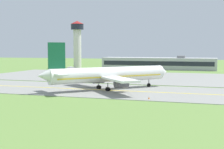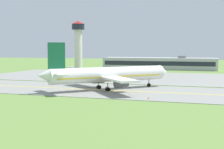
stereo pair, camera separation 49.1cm
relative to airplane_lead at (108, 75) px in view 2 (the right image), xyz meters
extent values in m
plane|color=olive|center=(-3.29, -1.37, -4.13)|extent=(500.00, 500.00, 0.00)
cube|color=gray|center=(-3.29, -1.37, -4.08)|extent=(240.00, 28.00, 0.10)
cube|color=gray|center=(6.71, 40.63, -4.08)|extent=(140.00, 52.00, 0.10)
cube|color=yellow|center=(-3.29, -1.37, -4.03)|extent=(220.00, 0.60, 0.01)
cylinder|color=white|center=(0.33, 0.36, 0.07)|extent=(25.97, 27.73, 4.00)
cone|color=white|center=(12.66, 13.75, 0.07)|extent=(4.56, 4.49, 3.80)
cone|color=white|center=(-12.13, -13.18, 0.47)|extent=(4.67, 4.66, 3.40)
cube|color=gold|center=(0.33, 0.36, -0.43)|extent=(24.19, 25.78, 0.36)
cube|color=#1E232D|center=(11.17, 12.13, 0.77)|extent=(3.72, 3.63, 0.70)
cube|color=white|center=(-7.41, 4.50, -0.43)|extent=(15.07, 12.47, 0.50)
cylinder|color=#47474C|center=(-4.59, 4.61, -1.83)|extent=(3.99, 4.06, 2.30)
cylinder|color=black|center=(-3.50, 5.79, -1.83)|extent=(1.71, 1.61, 2.10)
cube|color=white|center=(5.09, -7.02, -0.43)|extent=(13.23, 14.64, 0.50)
cylinder|color=#47474C|center=(4.98, -4.19, -1.83)|extent=(3.99, 4.06, 2.30)
cylinder|color=black|center=(6.06, -3.01, -1.83)|extent=(1.71, 1.61, 2.10)
cube|color=#145938|center=(-9.83, -10.68, 5.32)|extent=(3.27, 3.51, 6.50)
cube|color=white|center=(-12.32, -8.66, 0.87)|extent=(6.25, 5.51, 0.30)
cube|color=white|center=(-7.61, -12.99, 0.87)|extent=(5.77, 6.09, 0.30)
cylinder|color=slate|center=(9.13, 9.92, -2.76)|extent=(0.24, 0.24, 1.65)
cylinder|color=black|center=(9.13, 9.92, -3.58)|extent=(1.00, 1.05, 1.10)
cylinder|color=slate|center=(-2.94, 0.65, -2.76)|extent=(0.24, 0.24, 1.65)
cylinder|color=black|center=(-3.14, 0.83, -3.58)|extent=(1.00, 1.05, 1.10)
cylinder|color=black|center=(-2.73, 0.46, -3.58)|extent=(1.00, 1.05, 1.10)
cylinder|color=slate|center=(0.89, -2.87, -2.76)|extent=(0.24, 0.24, 1.65)
cylinder|color=black|center=(0.69, -2.69, -3.58)|extent=(1.00, 1.05, 1.10)
cylinder|color=black|center=(1.09, -3.06, -3.58)|extent=(1.00, 1.05, 1.10)
cube|color=yellow|center=(-11.34, 30.99, -2.63)|extent=(2.68, 2.69, 1.80)
cube|color=#1E232D|center=(-10.77, 31.51, -2.32)|extent=(1.34, 1.43, 0.81)
cube|color=yellow|center=(-13.54, 28.96, -2.53)|extent=(4.51, 4.39, 2.00)
cylinder|color=orange|center=(-11.34, 30.99, -1.63)|extent=(0.20, 0.20, 0.18)
cylinder|color=black|center=(-12.01, 31.73, -3.68)|extent=(0.87, 0.83, 0.90)
cylinder|color=black|center=(-10.66, 30.26, -3.68)|extent=(0.87, 0.83, 0.90)
cylinder|color=black|center=(-14.87, 29.16, -3.68)|extent=(0.87, 0.83, 0.90)
cylinder|color=black|center=(-13.45, 27.62, -3.68)|extent=(0.87, 0.83, 0.90)
cube|color=silver|center=(-39.05, 58.10, -2.63)|extent=(2.69, 2.68, 1.80)
cube|color=#1E232D|center=(-39.57, 58.67, -2.32)|extent=(1.45, 1.32, 0.81)
cylinder|color=silver|center=(-37.04, 55.87, -2.38)|extent=(4.15, 4.32, 1.80)
cube|color=#383838|center=(-37.04, 55.87, -3.41)|extent=(4.37, 4.52, 0.24)
cylinder|color=orange|center=(-39.05, 58.10, -1.63)|extent=(0.20, 0.20, 0.18)
cylinder|color=black|center=(-39.79, 57.43, -3.68)|extent=(0.83, 0.87, 0.90)
cylinder|color=black|center=(-38.31, 58.77, -3.68)|extent=(0.83, 0.87, 0.90)
cylinder|color=black|center=(-37.26, 54.55, -3.68)|extent=(0.83, 0.87, 0.90)
cylinder|color=black|center=(-35.70, 55.95, -3.68)|extent=(0.83, 0.87, 0.90)
cube|color=yellow|center=(-24.01, 37.89, -2.63)|extent=(2.14, 2.30, 1.80)
cube|color=#1E232D|center=(-23.26, 38.03, -2.32)|extent=(0.46, 1.83, 0.81)
cube|color=yellow|center=(-27.15, 37.30, -3.33)|extent=(4.91, 2.92, 0.40)
cylinder|color=orange|center=(-24.01, 37.89, -1.63)|extent=(0.20, 0.20, 0.18)
cylinder|color=black|center=(-24.19, 38.87, -3.68)|extent=(0.94, 0.46, 0.90)
cylinder|color=black|center=(-23.82, 36.91, -3.68)|extent=(0.94, 0.46, 0.90)
cylinder|color=black|center=(-28.25, 38.16, -3.68)|extent=(0.94, 0.46, 0.90)
cylinder|color=black|center=(-27.86, 36.09, -3.68)|extent=(0.94, 0.46, 0.90)
cube|color=#B2B2B7|center=(-2.44, 90.33, -1.04)|extent=(59.94, 11.88, 6.18)
cube|color=#1E232D|center=(-2.44, 84.34, -0.73)|extent=(57.55, 0.10, 2.22)
cube|color=slate|center=(9.55, 90.33, 2.64)|extent=(4.00, 4.00, 1.20)
cylinder|color=silver|center=(-48.81, 88.61, 6.72)|extent=(4.40, 4.40, 21.70)
cylinder|color=#1E232D|center=(-48.81, 88.61, 19.17)|extent=(7.20, 7.20, 3.20)
cone|color=maroon|center=(-48.81, 88.61, 21.67)|extent=(7.60, 7.60, 1.80)
cone|color=orange|center=(13.97, -13.11, -3.83)|extent=(0.44, 0.44, 0.60)
camera|label=1|loc=(28.57, -83.65, 7.18)|focal=52.66mm
camera|label=2|loc=(29.04, -83.50, 7.18)|focal=52.66mm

